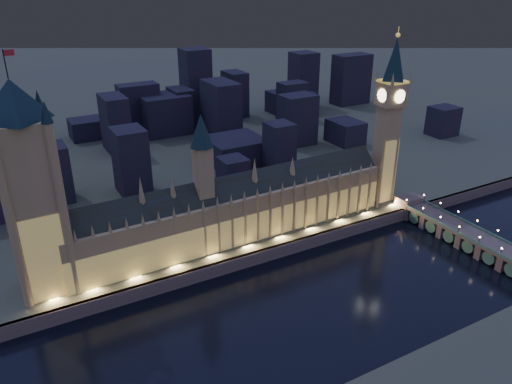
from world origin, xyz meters
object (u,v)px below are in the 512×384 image
westminster_bridge (467,237)px  victoria_tower (29,182)px  palace_of_westminster (235,209)px  elizabeth_tower (390,108)px

westminster_bridge → victoria_tower: bearing=164.0°
victoria_tower → westminster_bridge: (228.75, -65.38, -59.74)m
palace_of_westminster → westminster_bridge: (123.69, -65.21, -20.37)m
victoria_tower → elizabeth_tower: size_ratio=1.02×
westminster_bridge → elizabeth_tower: bearing=99.3°
victoria_tower → palace_of_westminster: bearing=-0.1°
victoria_tower → westminster_bridge: size_ratio=1.03×
elizabeth_tower → westminster_bridge: size_ratio=1.01×
elizabeth_tower → westminster_bridge: 93.53m
palace_of_westminster → elizabeth_tower: size_ratio=1.76×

